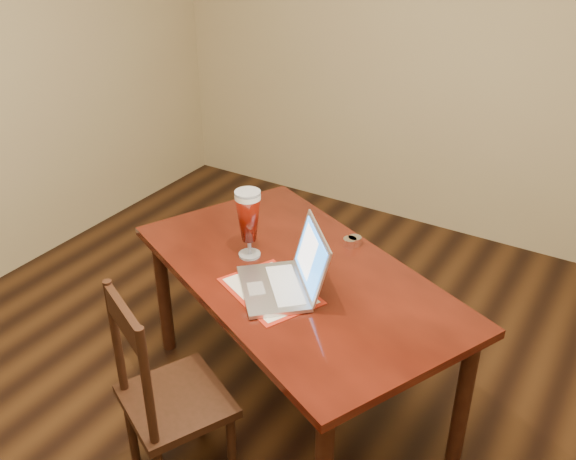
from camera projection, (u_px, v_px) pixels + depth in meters
The scene contains 3 objects.
room_shell at pixel (250, 54), 1.74m from camera, with size 4.51×5.01×2.71m.
dining_table at pixel (295, 286), 2.76m from camera, with size 1.73×1.40×1.02m.
dining_chair at pixel (168, 398), 2.45m from camera, with size 0.52×0.51×0.92m.
Camera 1 is at (1.00, -1.44, 2.20)m, focal length 40.00 mm.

